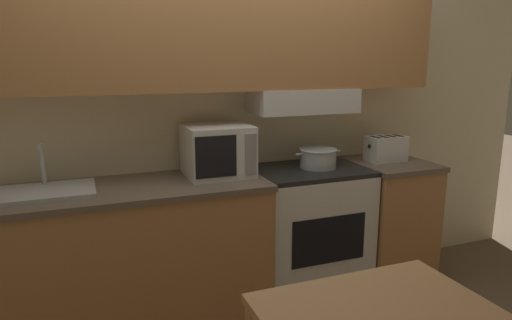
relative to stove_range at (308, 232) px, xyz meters
name	(u,v)px	position (x,y,z in m)	size (l,w,h in m)	color
ground_plane	(222,288)	(-0.54, 0.28, -0.46)	(16.00, 16.00, 0.00)	brown
wall_back	(224,76)	(-0.53, 0.21, 1.07)	(5.26, 0.38, 2.55)	beige
lower_counter_main	(134,260)	(-1.18, -0.02, 0.00)	(1.61, 0.62, 0.92)	#B27A47
lower_counter_right_stub	(386,222)	(0.64, -0.02, 0.00)	(0.52, 0.62, 0.92)	#B27A47
stove_range	(308,232)	(0.00, 0.00, 0.00)	(0.74, 0.57, 0.92)	silver
cooking_pot	(318,158)	(0.06, 0.00, 0.53)	(0.33, 0.26, 0.13)	#B7BABF
microwave	(217,150)	(-0.63, 0.05, 0.62)	(0.40, 0.39, 0.32)	silver
toaster	(386,148)	(0.61, 0.01, 0.55)	(0.29, 0.16, 0.18)	silver
sink_basin	(43,191)	(-1.63, -0.02, 0.48)	(0.53, 0.36, 0.27)	#B7BABF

